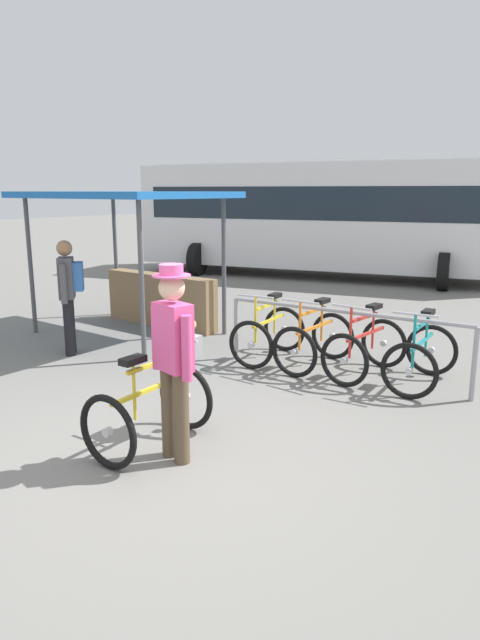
{
  "coord_description": "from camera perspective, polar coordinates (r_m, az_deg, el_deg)",
  "views": [
    {
      "loc": [
        3.14,
        -3.43,
        2.31
      ],
      "look_at": [
        -0.17,
        1.29,
        1.0
      ],
      "focal_mm": 31.97,
      "sensor_mm": 36.0,
      "label": 1
    }
  ],
  "objects": [
    {
      "name": "ground_plane",
      "position": [
        5.19,
        -6.91,
        -13.73
      ],
      "size": [
        80.0,
        80.0,
        0.0
      ],
      "primitive_type": "plane",
      "color": "slate"
    },
    {
      "name": "bike_rack_rail",
      "position": [
        7.21,
        10.21,
        -0.6
      ],
      "size": [
        3.21,
        0.21,
        0.88
      ],
      "color": "#99999E",
      "rests_on": "ground"
    },
    {
      "name": "racked_bike_yellow",
      "position": [
        7.92,
        2.87,
        -1.4
      ],
      "size": [
        0.76,
        1.15,
        0.97
      ],
      "color": "black",
      "rests_on": "ground"
    },
    {
      "name": "racked_bike_orange",
      "position": [
        7.61,
        7.46,
        -2.08
      ],
      "size": [
        0.69,
        1.11,
        0.97
      ],
      "color": "black",
      "rests_on": "ground"
    },
    {
      "name": "racked_bike_red",
      "position": [
        7.36,
        12.41,
        -2.8
      ],
      "size": [
        0.76,
        1.14,
        0.97
      ],
      "color": "black",
      "rests_on": "ground"
    },
    {
      "name": "racked_bike_teal",
      "position": [
        7.16,
        17.68,
        -3.54
      ],
      "size": [
        0.72,
        1.12,
        0.97
      ],
      "color": "black",
      "rests_on": "ground"
    },
    {
      "name": "featured_bicycle",
      "position": [
        5.35,
        -8.16,
        -7.25
      ],
      "size": [
        0.67,
        1.21,
        1.09
      ],
      "color": "black",
      "rests_on": "ground"
    },
    {
      "name": "person_with_featured_bike",
      "position": [
        4.86,
        -6.69,
        -3.55
      ],
      "size": [
        0.52,
        0.32,
        1.72
      ],
      "color": "brown",
      "rests_on": "ground"
    },
    {
      "name": "pedestrian_with_backpack",
      "position": [
        8.43,
        -16.78,
        2.9
      ],
      "size": [
        0.47,
        0.47,
        1.64
      ],
      "color": "black",
      "rests_on": "ground"
    },
    {
      "name": "bus_distant",
      "position": [
        15.93,
        8.41,
        10.62
      ],
      "size": [
        10.3,
        4.76,
        3.08
      ],
      "color": "silver",
      "rests_on": "ground"
    },
    {
      "name": "market_stall",
      "position": [
        9.63,
        -9.84,
        7.17
      ],
      "size": [
        3.18,
        2.41,
        2.3
      ],
      "color": "#4C4C51",
      "rests_on": "ground"
    }
  ]
}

